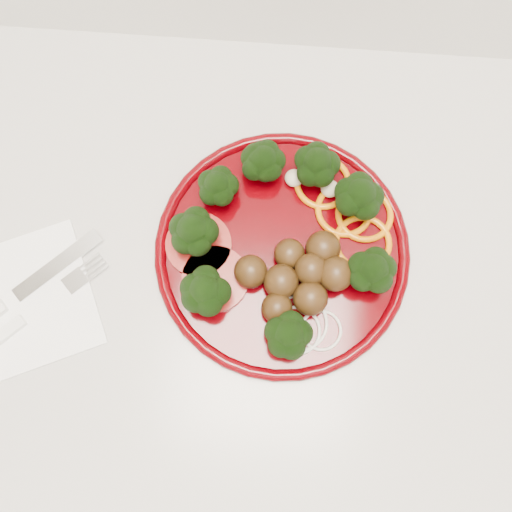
# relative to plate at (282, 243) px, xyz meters

# --- Properties ---
(counter) EXTENTS (2.40, 0.60, 0.90)m
(counter) POSITION_rel_plate_xyz_m (0.12, -0.03, -0.47)
(counter) COLOR silver
(counter) RESTS_ON ground
(plate) EXTENTS (0.30, 0.30, 0.07)m
(plate) POSITION_rel_plate_xyz_m (0.00, 0.00, 0.00)
(plate) COLOR #460004
(plate) RESTS_ON counter
(napkin) EXTENTS (0.21, 0.21, 0.00)m
(napkin) POSITION_rel_plate_xyz_m (-0.29, -0.09, -0.02)
(napkin) COLOR white
(napkin) RESTS_ON counter
(fork) EXTENTS (0.15, 0.15, 0.01)m
(fork) POSITION_rel_plate_xyz_m (-0.30, -0.12, -0.01)
(fork) COLOR white
(fork) RESTS_ON napkin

